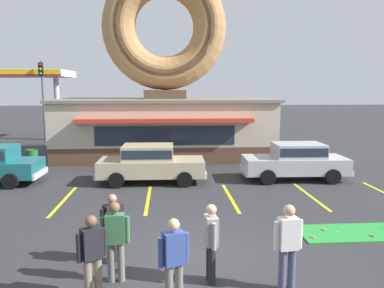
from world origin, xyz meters
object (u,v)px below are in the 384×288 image
Objects in this scene: pedestrian_blue_sweater_man at (174,258)px; pedestrian_clipboard_woman at (211,239)px; pedestrian_hooded_kid at (113,225)px; car_champagne at (151,162)px; trash_bin at (32,159)px; pedestrian_beanie_man at (115,238)px; pedestrian_crossing_woman at (92,253)px; car_silver at (296,160)px; golf_ball at (338,232)px; pedestrian_leather_jacket_man at (288,243)px; traffic_light_pole at (43,92)px.

pedestrian_blue_sweater_man is 1.01× the size of pedestrian_clipboard_woman.
pedestrian_clipboard_woman reaches higher than pedestrian_hooded_kid.
car_champagne reaches higher than trash_bin.
pedestrian_blue_sweater_man reaches higher than pedestrian_clipboard_woman.
pedestrian_beanie_man reaches higher than pedestrian_blue_sweater_man.
car_champagne is 8.55m from pedestrian_clipboard_woman.
pedestrian_blue_sweater_man is 1.57m from pedestrian_crossing_woman.
car_champagne is 8.89m from pedestrian_crossing_woman.
pedestrian_hooded_kid is at bearing 83.43° from pedestrian_crossing_woman.
car_champagne is 8.25m from pedestrian_beanie_man.
car_silver is 2.71× the size of pedestrian_beanie_man.
golf_ball is 0.03× the size of pedestrian_blue_sweater_man.
pedestrian_leather_jacket_man is 3.76m from pedestrian_crossing_woman.
trash_bin is at bearing 116.34° from pedestrian_beanie_man.
pedestrian_leather_jacket_man is at bearing -130.22° from golf_ball.
car_champagne is 9.26m from pedestrian_blue_sweater_man.
golf_ball is 0.03× the size of pedestrian_hooded_kid.
trash_bin is (-6.78, 12.29, -0.43)m from pedestrian_blue_sweater_man.
trash_bin is (-5.60, 11.31, -0.45)m from pedestrian_beanie_man.
pedestrian_crossing_woman reaches higher than car_champagne.
pedestrian_hooded_kid is at bearing -94.17° from car_champagne.
pedestrian_hooded_kid is 1.66× the size of trash_bin.
car_champagne is at bearing 131.62° from golf_ball.
pedestrian_blue_sweater_man is at bearing -61.12° from trash_bin.
pedestrian_blue_sweater_man is 14.04m from trash_bin.
pedestrian_leather_jacket_man is 0.30× the size of traffic_light_pole.
car_silver is at bearing -13.67° from trash_bin.
pedestrian_hooded_kid is 2.36m from pedestrian_clipboard_woman.
car_champagne is at bearing 109.06° from pedestrian_leather_jacket_man.
pedestrian_beanie_man is at bearing -92.52° from car_champagne.
traffic_light_pole is (-8.67, 20.34, 2.78)m from pedestrian_blue_sweater_man.
pedestrian_crossing_woman is at bearing -155.28° from golf_ball.
trash_bin reaches higher than golf_ball.
car_champagne is at bearing 85.83° from pedestrian_hooded_kid.
pedestrian_leather_jacket_man is (3.05, -8.82, 0.11)m from car_champagne.
pedestrian_crossing_woman is (-1.52, 0.36, -0.02)m from pedestrian_blue_sweater_man.
car_silver is at bearing -37.94° from traffic_light_pole.
car_champagne is 2.62× the size of pedestrian_leather_jacket_man.
pedestrian_beanie_man is (-5.74, -2.19, 0.90)m from golf_ball.
pedestrian_leather_jacket_man is 1.07× the size of pedestrian_crossing_woman.
pedestrian_clipboard_woman is (1.59, -8.40, 0.05)m from car_champagne.
pedestrian_beanie_man is at bearing 175.50° from pedestrian_clipboard_woman.
pedestrian_leather_jacket_man reaches higher than pedestrian_clipboard_woman.
pedestrian_beanie_man is (0.17, -0.87, 0.06)m from pedestrian_hooded_kid.
traffic_light_pole reaches higher than pedestrian_crossing_woman.
pedestrian_crossing_woman is at bearing -96.57° from pedestrian_hooded_kid.
pedestrian_beanie_man is 12.63m from trash_bin.
pedestrian_clipboard_woman is (-3.79, -2.34, 0.87)m from golf_ball.
pedestrian_crossing_woman reaches higher than golf_ball.
golf_ball is at bearing -52.38° from traffic_light_pole.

